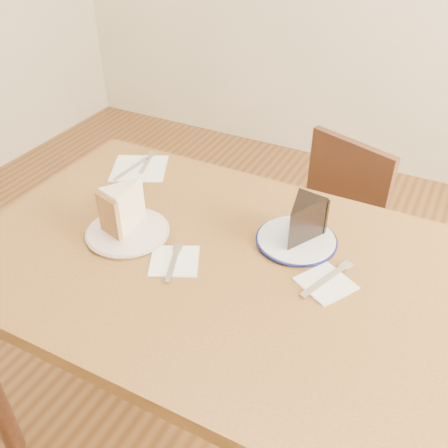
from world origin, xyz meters
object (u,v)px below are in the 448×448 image
chocolate_cake (300,224)px  chair_far (320,239)px  carrot_cake (128,207)px  table (211,286)px  plate_cream (128,232)px  plate_navy (296,240)px

chocolate_cake → chair_far: bearing=-74.5°
chair_far → carrot_cake: bearing=78.9°
carrot_cake → chair_far: bearing=75.3°
chair_far → carrot_cake: size_ratio=7.24×
chocolate_cake → table: bearing=49.3°
table → plate_cream: size_ratio=5.90×
table → plate_navy: 0.24m
chair_far → plate_navy: 0.56m
carrot_cake → table: bearing=15.1°
plate_navy → carrot_cake: carrot_cake is taller
table → chair_far: (0.11, 0.60, -0.22)m
plate_cream → chocolate_cake: bearing=22.3°
chair_far → carrot_cake: carrot_cake is taller
table → chocolate_cake: size_ratio=10.53×
chair_far → plate_cream: 0.78m
plate_navy → carrot_cake: size_ratio=1.82×
plate_navy → chocolate_cake: size_ratio=1.70×
plate_navy → table: bearing=-138.2°
plate_cream → chair_far: bearing=60.7°
table → carrot_cake: size_ratio=11.23×
plate_cream → plate_navy: size_ratio=1.05×
plate_cream → carrot_cake: size_ratio=1.90×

